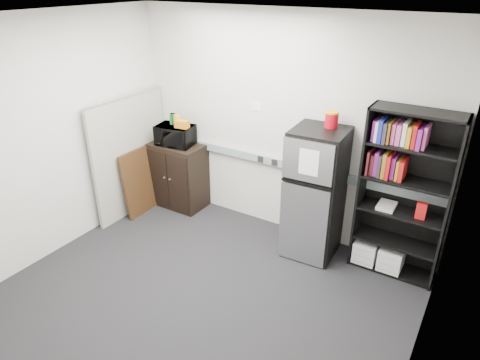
{
  "coord_description": "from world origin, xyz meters",
  "views": [
    {
      "loc": [
        2.15,
        -2.67,
        3.01
      ],
      "look_at": [
        -0.06,
        0.9,
        0.98
      ],
      "focal_mm": 32.0,
      "sensor_mm": 36.0,
      "label": 1
    }
  ],
  "objects": [
    {
      "name": "floor",
      "position": [
        0.0,
        0.0,
        0.0
      ],
      "size": [
        4.0,
        4.0,
        0.0
      ],
      "primitive_type": "plane",
      "color": "black",
      "rests_on": "ground"
    },
    {
      "name": "wall_back",
      "position": [
        0.0,
        1.75,
        1.35
      ],
      "size": [
        4.0,
        0.02,
        2.7
      ],
      "primitive_type": "cube",
      "color": "silver",
      "rests_on": "floor"
    },
    {
      "name": "wall_right",
      "position": [
        2.0,
        0.0,
        1.35
      ],
      "size": [
        0.02,
        3.5,
        2.7
      ],
      "primitive_type": "cube",
      "color": "silver",
      "rests_on": "floor"
    },
    {
      "name": "wall_left",
      "position": [
        -2.0,
        0.0,
        1.35
      ],
      "size": [
        0.02,
        3.5,
        2.7
      ],
      "primitive_type": "cube",
      "color": "silver",
      "rests_on": "floor"
    },
    {
      "name": "ceiling",
      "position": [
        0.0,
        0.0,
        2.7
      ],
      "size": [
        4.0,
        3.5,
        0.02
      ],
      "primitive_type": "cube",
      "color": "white",
      "rests_on": "wall_back"
    },
    {
      "name": "electrical_raceway",
      "position": [
        0.0,
        1.72,
        0.9
      ],
      "size": [
        3.92,
        0.05,
        0.1
      ],
      "primitive_type": "cube",
      "color": "gray",
      "rests_on": "wall_back"
    },
    {
      "name": "wall_note",
      "position": [
        -0.35,
        1.74,
        1.55
      ],
      "size": [
        0.14,
        0.0,
        0.1
      ],
      "primitive_type": "cube",
      "color": "white",
      "rests_on": "wall_back"
    },
    {
      "name": "bookshelf",
      "position": [
        1.51,
        1.57,
        0.97
      ],
      "size": [
        0.9,
        0.34,
        1.85
      ],
      "color": "black",
      "rests_on": "floor"
    },
    {
      "name": "cubicle_partition",
      "position": [
        -1.9,
        1.08,
        0.81
      ],
      "size": [
        0.06,
        1.3,
        1.62
      ],
      "color": "gray",
      "rests_on": "floor"
    },
    {
      "name": "cabinet",
      "position": [
        -1.45,
        1.5,
        0.46
      ],
      "size": [
        0.74,
        0.49,
        0.92
      ],
      "color": "black",
      "rests_on": "floor"
    },
    {
      "name": "microwave",
      "position": [
        -1.45,
        1.48,
        1.06
      ],
      "size": [
        0.54,
        0.41,
        0.27
      ],
      "primitive_type": "imported",
      "rotation": [
        0.0,
        0.0,
        0.17
      ],
      "color": "black",
      "rests_on": "cabinet"
    },
    {
      "name": "snack_box_a",
      "position": [
        -1.5,
        1.52,
        1.27
      ],
      "size": [
        0.08,
        0.07,
        0.15
      ],
      "primitive_type": "cube",
      "rotation": [
        0.0,
        0.0,
        0.25
      ],
      "color": "#1A5E23",
      "rests_on": "microwave"
    },
    {
      "name": "snack_box_b",
      "position": [
        -1.5,
        1.52,
        1.27
      ],
      "size": [
        0.08,
        0.07,
        0.15
      ],
      "primitive_type": "cube",
      "rotation": [
        0.0,
        0.0,
        -0.3
      ],
      "color": "#0C351F",
      "rests_on": "microwave"
    },
    {
      "name": "snack_box_c",
      "position": [
        -1.43,
        1.52,
        1.26
      ],
      "size": [
        0.08,
        0.06,
        0.14
      ],
      "primitive_type": "cube",
      "rotation": [
        0.0,
        0.0,
        -0.16
      ],
      "color": "yellow",
      "rests_on": "microwave"
    },
    {
      "name": "snack_bag",
      "position": [
        -1.31,
        1.47,
        1.24
      ],
      "size": [
        0.19,
        0.12,
        0.1
      ],
      "primitive_type": "cube",
      "rotation": [
        0.0,
        0.0,
        0.13
      ],
      "color": "orange",
      "rests_on": "microwave"
    },
    {
      "name": "refrigerator",
      "position": [
        0.61,
        1.42,
        0.77
      ],
      "size": [
        0.61,
        0.63,
        1.53
      ],
      "rotation": [
        0.0,
        0.0,
        0.06
      ],
      "color": "black",
      "rests_on": "floor"
    },
    {
      "name": "coffee_can",
      "position": [
        0.68,
        1.55,
        1.63
      ],
      "size": [
        0.15,
        0.15,
        0.2
      ],
      "color": "#AE0815",
      "rests_on": "refrigerator"
    },
    {
      "name": "framed_poster",
      "position": [
        -1.77,
        1.13,
        0.45
      ],
      "size": [
        0.14,
        0.71,
        0.91
      ],
      "rotation": [
        0.0,
        -0.11,
        0.0
      ],
      "color": "black",
      "rests_on": "floor"
    }
  ]
}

